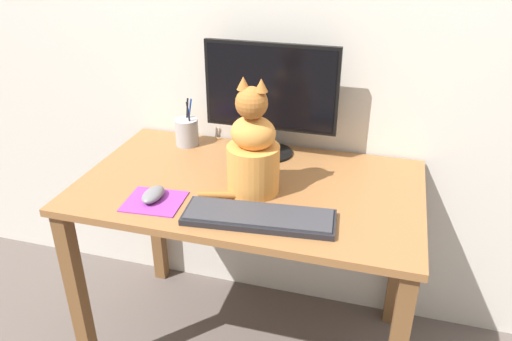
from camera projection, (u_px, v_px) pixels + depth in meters
The scene contains 8 objects.
wall_back at pixel (278, 6), 1.75m from camera, with size 7.00×0.04×2.50m.
desk at pixel (249, 212), 1.72m from camera, with size 1.14×0.67×0.74m.
monitor at pixel (270, 95), 1.76m from camera, with size 0.48×0.17×0.42m.
keyboard at pixel (259, 217), 1.46m from camera, with size 0.46×0.19×0.02m.
mousepad_left at pixel (154, 201), 1.56m from camera, with size 0.19×0.17×0.00m.
computer_mouse_left at pixel (153, 194), 1.56m from camera, with size 0.06×0.11×0.03m.
cat at pixel (253, 151), 1.56m from camera, with size 0.25×0.20×0.38m.
pen_cup at pixel (187, 132), 1.92m from camera, with size 0.09×0.09×0.18m.
Camera 1 is at (0.42, -1.40, 1.53)m, focal length 35.00 mm.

